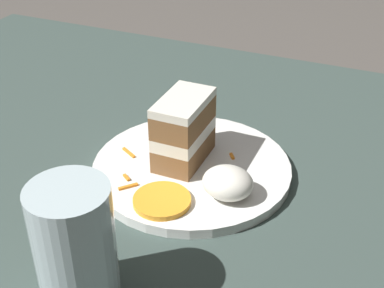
{
  "coord_description": "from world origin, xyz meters",
  "views": [
    {
      "loc": [
        -0.23,
        0.51,
        0.44
      ],
      "look_at": [
        -0.0,
        -0.02,
        0.08
      ],
      "focal_mm": 50.0,
      "sensor_mm": 36.0,
      "label": 1
    }
  ],
  "objects_px": {
    "cake_slice": "(184,130)",
    "orange_garnish": "(162,201)",
    "plate": "(192,169)",
    "drinking_glass": "(76,254)",
    "cream_dollop": "(228,183)"
  },
  "relations": [
    {
      "from": "cake_slice",
      "to": "orange_garnish",
      "type": "height_order",
      "value": "cake_slice"
    },
    {
      "from": "cake_slice",
      "to": "drinking_glass",
      "type": "height_order",
      "value": "drinking_glass"
    },
    {
      "from": "orange_garnish",
      "to": "drinking_glass",
      "type": "xyz_separation_m",
      "value": [
        0.02,
        0.15,
        0.04
      ]
    },
    {
      "from": "plate",
      "to": "orange_garnish",
      "type": "relative_size",
      "value": 3.77
    },
    {
      "from": "plate",
      "to": "drinking_glass",
      "type": "distance_m",
      "value": 0.24
    },
    {
      "from": "orange_garnish",
      "to": "drinking_glass",
      "type": "distance_m",
      "value": 0.16
    },
    {
      "from": "cake_slice",
      "to": "plate",
      "type": "bearing_deg",
      "value": -26.64
    },
    {
      "from": "cake_slice",
      "to": "cream_dollop",
      "type": "bearing_deg",
      "value": -32.47
    },
    {
      "from": "cream_dollop",
      "to": "drinking_glass",
      "type": "xyz_separation_m",
      "value": [
        0.08,
        0.2,
        0.02
      ]
    },
    {
      "from": "cake_slice",
      "to": "orange_garnish",
      "type": "relative_size",
      "value": 1.34
    },
    {
      "from": "plate",
      "to": "orange_garnish",
      "type": "bearing_deg",
      "value": 90.0
    },
    {
      "from": "plate",
      "to": "drinking_glass",
      "type": "height_order",
      "value": "drinking_glass"
    },
    {
      "from": "plate",
      "to": "cake_slice",
      "type": "bearing_deg",
      "value": -26.53
    },
    {
      "from": "cream_dollop",
      "to": "orange_garnish",
      "type": "distance_m",
      "value": 0.08
    },
    {
      "from": "cake_slice",
      "to": "orange_garnish",
      "type": "bearing_deg",
      "value": -81.15
    }
  ]
}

